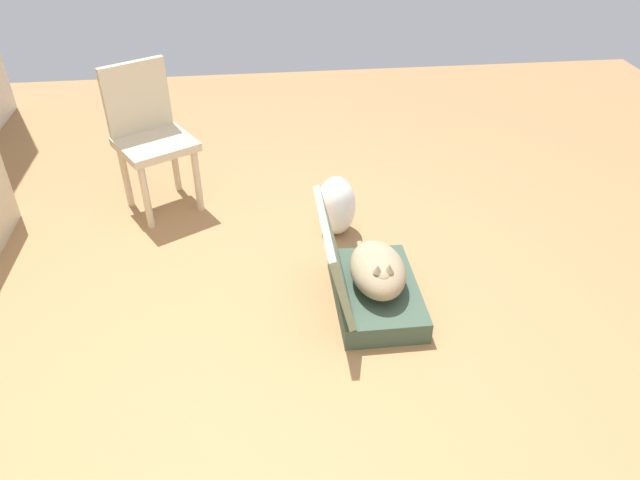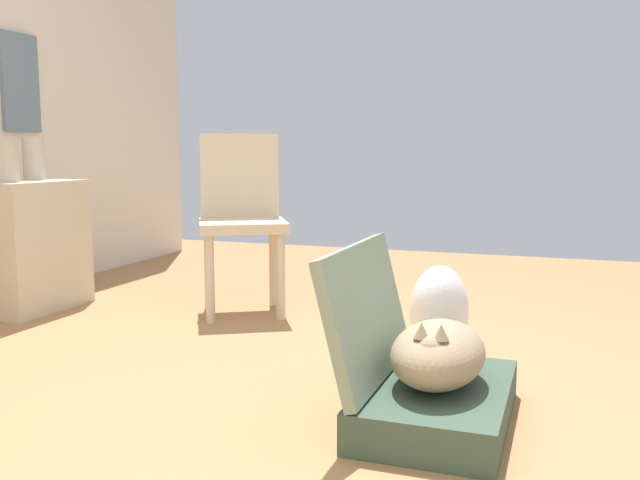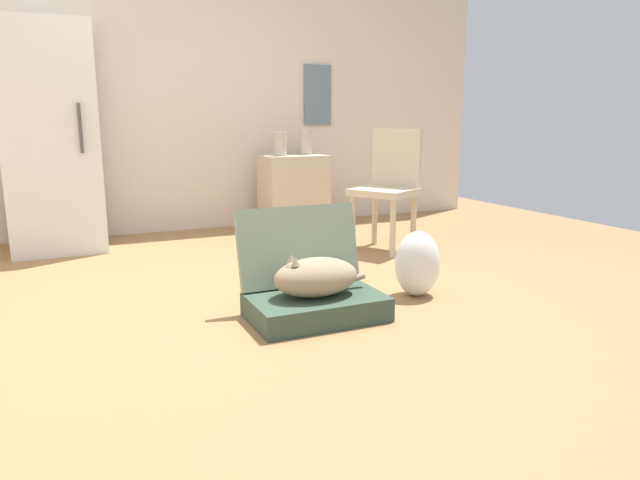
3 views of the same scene
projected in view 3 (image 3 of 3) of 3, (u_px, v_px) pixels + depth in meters
name	position (u px, v px, depth m)	size (l,w,h in m)	color
ground_plane	(241.00, 299.00, 3.23)	(7.68, 7.68, 0.00)	#9E7247
wall_back	(161.00, 83.00, 4.98)	(6.40, 0.15, 2.60)	beige
suitcase_base	(316.00, 307.00, 2.90)	(0.67, 0.42, 0.12)	#384C3D
suitcase_lid	(299.00, 246.00, 3.05)	(0.67, 0.42, 0.04)	gray
cat	(315.00, 277.00, 2.87)	(0.52, 0.28, 0.22)	#998466
plastic_bag_white	(417.00, 264.00, 3.26)	(0.26, 0.23, 0.37)	white
refrigerator	(51.00, 139.00, 4.29)	(0.66, 0.64, 1.69)	silver
side_table	(294.00, 192.00, 5.24)	(0.56, 0.41, 0.67)	beige
vase_tall	(280.00, 144.00, 5.05)	(0.11, 0.11, 0.21)	#B7AD99
vase_short	(306.00, 142.00, 5.24)	(0.11, 0.11, 0.23)	#B7AD99
chair	(389.00, 184.00, 4.37)	(0.57, 0.58, 0.92)	beige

